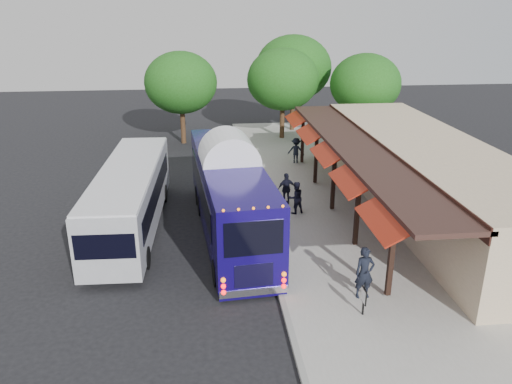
{
  "coord_description": "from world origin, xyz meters",
  "views": [
    {
      "loc": [
        -2.44,
        -18.7,
        9.82
      ],
      "look_at": [
        -0.22,
        2.58,
        1.8
      ],
      "focal_mm": 35.0,
      "sensor_mm": 36.0,
      "label": 1
    }
  ],
  "objects_px": {
    "coach_bus": "(230,192)",
    "ped_d": "(296,150)",
    "city_bus": "(130,196)",
    "sign_board": "(364,297)",
    "ped_a": "(365,273)",
    "ped_c": "(286,189)",
    "ped_b": "(296,198)"
  },
  "relations": [
    {
      "from": "ped_d",
      "to": "sign_board",
      "type": "xyz_separation_m",
      "value": [
        -0.83,
        -17.14,
        -0.16
      ]
    },
    {
      "from": "ped_c",
      "to": "sign_board",
      "type": "relative_size",
      "value": 1.7
    },
    {
      "from": "city_bus",
      "to": "ped_d",
      "type": "xyz_separation_m",
      "value": [
        9.35,
        9.04,
        -0.67
      ]
    },
    {
      "from": "coach_bus",
      "to": "ped_d",
      "type": "distance_m",
      "value": 11.15
    },
    {
      "from": "ped_a",
      "to": "ped_b",
      "type": "distance_m",
      "value": 7.81
    },
    {
      "from": "ped_a",
      "to": "ped_c",
      "type": "distance_m",
      "value": 9.09
    },
    {
      "from": "coach_bus",
      "to": "sign_board",
      "type": "relative_size",
      "value": 12.15
    },
    {
      "from": "ped_c",
      "to": "ped_d",
      "type": "distance_m",
      "value": 7.3
    },
    {
      "from": "city_bus",
      "to": "sign_board",
      "type": "distance_m",
      "value": 11.79
    },
    {
      "from": "ped_d",
      "to": "coach_bus",
      "type": "bearing_deg",
      "value": 79.69
    },
    {
      "from": "ped_a",
      "to": "sign_board",
      "type": "relative_size",
      "value": 1.94
    },
    {
      "from": "ped_c",
      "to": "coach_bus",
      "type": "bearing_deg",
      "value": 30.8
    },
    {
      "from": "ped_b",
      "to": "ped_d",
      "type": "height_order",
      "value": "ped_d"
    },
    {
      "from": "city_bus",
      "to": "ped_d",
      "type": "distance_m",
      "value": 13.03
    },
    {
      "from": "coach_bus",
      "to": "ped_b",
      "type": "bearing_deg",
      "value": 21.41
    },
    {
      "from": "ped_b",
      "to": "ped_c",
      "type": "relative_size",
      "value": 0.98
    },
    {
      "from": "ped_b",
      "to": "ped_c",
      "type": "height_order",
      "value": "ped_c"
    },
    {
      "from": "city_bus",
      "to": "sign_board",
      "type": "bearing_deg",
      "value": -41.81
    },
    {
      "from": "ped_a",
      "to": "sign_board",
      "type": "bearing_deg",
      "value": -111.04
    },
    {
      "from": "coach_bus",
      "to": "ped_a",
      "type": "distance_m",
      "value": 7.54
    },
    {
      "from": "ped_b",
      "to": "sign_board",
      "type": "relative_size",
      "value": 1.66
    },
    {
      "from": "ped_c",
      "to": "ped_a",
      "type": "bearing_deg",
      "value": 85.44
    },
    {
      "from": "coach_bus",
      "to": "city_bus",
      "type": "distance_m",
      "value": 4.62
    },
    {
      "from": "coach_bus",
      "to": "sign_board",
      "type": "xyz_separation_m",
      "value": [
        4.02,
        -7.16,
        -1.21
      ]
    },
    {
      "from": "ped_a",
      "to": "ped_d",
      "type": "bearing_deg",
      "value": 84.63
    },
    {
      "from": "ped_a",
      "to": "ped_b",
      "type": "height_order",
      "value": "ped_a"
    },
    {
      "from": "city_bus",
      "to": "sign_board",
      "type": "relative_size",
      "value": 11.38
    },
    {
      "from": "coach_bus",
      "to": "ped_d",
      "type": "xyz_separation_m",
      "value": [
        4.85,
        9.99,
        -1.05
      ]
    },
    {
      "from": "ped_a",
      "to": "sign_board",
      "type": "height_order",
      "value": "ped_a"
    },
    {
      "from": "ped_a",
      "to": "ped_c",
      "type": "xyz_separation_m",
      "value": [
        -1.28,
        9.0,
        -0.12
      ]
    },
    {
      "from": "ped_c",
      "to": "city_bus",
      "type": "bearing_deg",
      "value": 1.89
    },
    {
      "from": "coach_bus",
      "to": "city_bus",
      "type": "relative_size",
      "value": 1.07
    }
  ]
}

